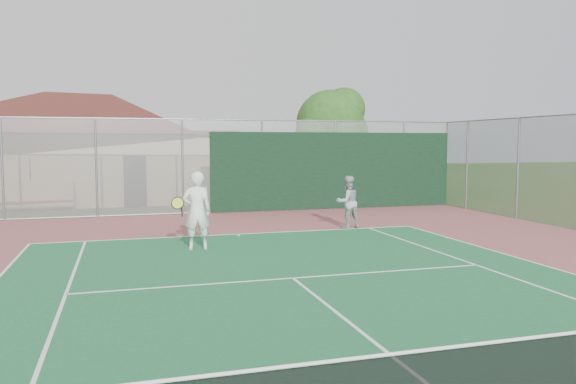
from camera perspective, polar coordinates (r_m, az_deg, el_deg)
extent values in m
cylinder|color=white|center=(5.19, 22.25, -13.69)|extent=(11.77, 0.03, 0.03)
cylinder|color=gray|center=(21.19, -27.03, 2.07)|extent=(0.08, 0.08, 3.50)
cylinder|color=gray|center=(20.85, -18.90, 2.31)|extent=(0.08, 0.08, 3.50)
cylinder|color=gray|center=(20.94, -10.66, 2.50)|extent=(0.08, 0.08, 3.50)
cylinder|color=gray|center=(21.46, -2.66, 2.64)|extent=(0.08, 0.08, 3.50)
cylinder|color=gray|center=(22.36, 4.83, 2.72)|extent=(0.08, 0.08, 3.50)
cylinder|color=gray|center=(23.62, 11.64, 2.76)|extent=(0.08, 0.08, 3.50)
cylinder|color=gray|center=(24.62, 15.75, 2.76)|extent=(0.08, 0.08, 3.50)
cylinder|color=gray|center=(21.07, -8.01, 7.31)|extent=(20.00, 0.05, 0.05)
cylinder|color=gray|center=(21.21, -7.90, -2.04)|extent=(20.00, 0.05, 0.05)
cube|color=#999EA0|center=(21.07, -7.96, 2.55)|extent=(20.00, 0.02, 3.50)
cube|color=black|center=(22.32, 4.87, 2.20)|extent=(10.00, 0.04, 3.00)
cylinder|color=gray|center=(23.37, 17.71, 2.60)|extent=(0.08, 0.08, 3.50)
cylinder|color=gray|center=(20.96, 22.32, 2.21)|extent=(0.08, 0.08, 3.50)
cube|color=#999EA0|center=(20.96, 22.32, 2.21)|extent=(0.02, 9.00, 3.50)
cube|color=tan|center=(27.89, -19.60, 2.40)|extent=(12.28, 8.38, 3.01)
cube|color=#582720|center=(27.87, -19.69, 5.59)|extent=(12.79, 8.90, 0.18)
pyramid|color=#582720|center=(27.95, -19.80, 9.19)|extent=(13.50, 9.22, 1.81)
cube|color=black|center=(23.84, -15.26, 1.03)|extent=(0.90, 0.06, 2.11)
cube|color=#AE4628|center=(24.07, -24.43, -0.87)|extent=(3.07, 0.51, 0.05)
cube|color=#B2B5BA|center=(23.84, -24.49, -1.42)|extent=(3.07, 0.48, 0.04)
cube|color=#AE4628|center=(24.59, -24.28, 0.08)|extent=(3.07, 0.51, 0.05)
cube|color=#B2B5BA|center=(24.36, -24.34, -0.44)|extent=(3.07, 0.48, 0.04)
cube|color=#AE4628|center=(25.12, -24.14, 1.00)|extent=(3.07, 0.51, 0.05)
cube|color=#B2B5BA|center=(24.88, -24.20, 0.49)|extent=(3.07, 0.48, 0.04)
cube|color=#B2B5BA|center=(24.45, -20.96, -0.19)|extent=(0.20, 1.83, 1.12)
cylinder|color=#331F12|center=(25.77, 4.28, 2.15)|extent=(0.35, 0.35, 2.71)
sphere|color=#234E18|center=(25.76, 4.31, 6.90)|extent=(3.10, 3.10, 3.10)
sphere|color=#234E18|center=(26.34, 5.86, 6.00)|extent=(2.13, 2.13, 2.13)
sphere|color=#234E18|center=(25.11, 2.95, 5.85)|extent=(1.94, 1.94, 1.94)
sphere|color=#234E18|center=(25.00, 5.43, 5.61)|extent=(1.75, 1.75, 1.75)
sphere|color=#234E18|center=(26.38, 3.11, 6.44)|extent=(1.94, 1.94, 1.94)
sphere|color=#234E18|center=(25.82, 5.69, 8.39)|extent=(1.94, 1.94, 1.94)
imported|color=white|center=(13.93, -9.24, -1.95)|extent=(0.71, 0.48, 1.92)
imported|color=#A6A9AB|center=(17.33, 6.07, -1.08)|extent=(0.87, 0.72, 1.61)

